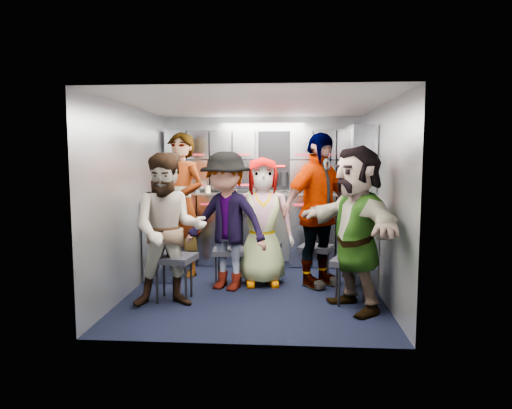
# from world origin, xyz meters

# --- Properties ---
(floor) EXTENTS (3.00, 3.00, 0.00)m
(floor) POSITION_xyz_m (0.00, 0.00, 0.00)
(floor) COLOR black
(floor) RESTS_ON ground
(wall_back) EXTENTS (2.80, 0.04, 2.10)m
(wall_back) POSITION_xyz_m (0.00, 1.50, 1.05)
(wall_back) COLOR #979DA5
(wall_back) RESTS_ON ground
(wall_left) EXTENTS (0.04, 3.00, 2.10)m
(wall_left) POSITION_xyz_m (-1.40, 0.00, 1.05)
(wall_left) COLOR #979DA5
(wall_left) RESTS_ON ground
(wall_right) EXTENTS (0.04, 3.00, 2.10)m
(wall_right) POSITION_xyz_m (1.40, 0.00, 1.05)
(wall_right) COLOR #979DA5
(wall_right) RESTS_ON ground
(ceiling) EXTENTS (2.80, 3.00, 0.02)m
(ceiling) POSITION_xyz_m (0.00, 0.00, 2.10)
(ceiling) COLOR silver
(ceiling) RESTS_ON wall_back
(cart_bank_back) EXTENTS (2.68, 0.38, 0.99)m
(cart_bank_back) POSITION_xyz_m (0.00, 1.29, 0.49)
(cart_bank_back) COLOR #90949E
(cart_bank_back) RESTS_ON ground
(cart_bank_left) EXTENTS (0.38, 0.76, 0.99)m
(cart_bank_left) POSITION_xyz_m (-1.19, 0.56, 0.49)
(cart_bank_left) COLOR #90949E
(cart_bank_left) RESTS_ON ground
(counter) EXTENTS (2.68, 0.42, 0.03)m
(counter) POSITION_xyz_m (0.00, 1.29, 1.01)
(counter) COLOR #B0B3B8
(counter) RESTS_ON cart_bank_back
(locker_bank_back) EXTENTS (2.68, 0.28, 0.82)m
(locker_bank_back) POSITION_xyz_m (0.00, 1.35, 1.49)
(locker_bank_back) COLOR #90949E
(locker_bank_back) RESTS_ON wall_back
(locker_bank_right) EXTENTS (0.28, 1.00, 0.82)m
(locker_bank_right) POSITION_xyz_m (1.25, 0.70, 1.49)
(locker_bank_right) COLOR #90949E
(locker_bank_right) RESTS_ON wall_right
(right_cabinet) EXTENTS (0.28, 1.20, 1.00)m
(right_cabinet) POSITION_xyz_m (1.25, 0.60, 0.50)
(right_cabinet) COLOR #90949E
(right_cabinet) RESTS_ON ground
(coffee_niche) EXTENTS (0.46, 0.16, 0.84)m
(coffee_niche) POSITION_xyz_m (0.18, 1.41, 1.47)
(coffee_niche) COLOR black
(coffee_niche) RESTS_ON wall_back
(red_latch_strip) EXTENTS (2.60, 0.02, 0.03)m
(red_latch_strip) POSITION_xyz_m (0.00, 1.09, 0.88)
(red_latch_strip) COLOR #B51D2E
(red_latch_strip) RESTS_ON cart_bank_back
(jump_seat_near_left) EXTENTS (0.48, 0.46, 0.49)m
(jump_seat_near_left) POSITION_xyz_m (-0.83, -0.40, 0.43)
(jump_seat_near_left) COLOR black
(jump_seat_near_left) RESTS_ON ground
(jump_seat_mid_left) EXTENTS (0.40, 0.38, 0.43)m
(jump_seat_mid_left) POSITION_xyz_m (-0.33, 0.24, 0.38)
(jump_seat_mid_left) COLOR black
(jump_seat_mid_left) RESTS_ON ground
(jump_seat_center) EXTENTS (0.47, 0.45, 0.45)m
(jump_seat_center) POSITION_xyz_m (0.07, 0.46, 0.40)
(jump_seat_center) COLOR black
(jump_seat_center) RESTS_ON ground
(jump_seat_mid_right) EXTENTS (0.47, 0.46, 0.45)m
(jump_seat_mid_right) POSITION_xyz_m (0.72, 0.45, 0.39)
(jump_seat_mid_right) COLOR black
(jump_seat_mid_right) RESTS_ON ground
(jump_seat_near_right) EXTENTS (0.51, 0.50, 0.47)m
(jump_seat_near_right) POSITION_xyz_m (1.05, -0.37, 0.42)
(jump_seat_near_right) COLOR black
(jump_seat_near_right) RESTS_ON ground
(attendant_standing) EXTENTS (0.80, 0.70, 1.84)m
(attendant_standing) POSITION_xyz_m (-0.99, 0.66, 0.92)
(attendant_standing) COLOR black
(attendant_standing) RESTS_ON ground
(attendant_arc_a) EXTENTS (0.88, 0.75, 1.58)m
(attendant_arc_a) POSITION_xyz_m (-0.83, -0.58, 0.79)
(attendant_arc_a) COLOR black
(attendant_arc_a) RESTS_ON ground
(attendant_arc_b) EXTENTS (1.17, 0.93, 1.59)m
(attendant_arc_b) POSITION_xyz_m (-0.33, 0.06, 0.80)
(attendant_arc_b) COLOR black
(attendant_arc_b) RESTS_ON ground
(attendant_arc_c) EXTENTS (0.80, 0.58, 1.53)m
(attendant_arc_c) POSITION_xyz_m (0.07, 0.28, 0.76)
(attendant_arc_c) COLOR black
(attendant_arc_c) RESTS_ON ground
(attendant_arc_d) EXTENTS (1.08, 1.04, 1.82)m
(attendant_arc_d) POSITION_xyz_m (0.72, 0.27, 0.91)
(attendant_arc_d) COLOR black
(attendant_arc_d) RESTS_ON ground
(attendant_arc_e) EXTENTS (1.11, 1.59, 1.65)m
(attendant_arc_e) POSITION_xyz_m (1.05, -0.55, 0.82)
(attendant_arc_e) COLOR black
(attendant_arc_e) RESTS_ON ground
(bottle_left) EXTENTS (0.06, 0.06, 0.26)m
(bottle_left) POSITION_xyz_m (-0.90, 1.24, 1.16)
(bottle_left) COLOR white
(bottle_left) RESTS_ON counter
(bottle_mid) EXTENTS (0.06, 0.06, 0.26)m
(bottle_mid) POSITION_xyz_m (-0.37, 1.24, 1.16)
(bottle_mid) COLOR white
(bottle_mid) RESTS_ON counter
(bottle_right) EXTENTS (0.06, 0.06, 0.28)m
(bottle_right) POSITION_xyz_m (0.66, 1.24, 1.17)
(bottle_right) COLOR white
(bottle_right) RESTS_ON counter
(cup_left) EXTENTS (0.07, 0.07, 0.10)m
(cup_left) POSITION_xyz_m (-0.75, 1.23, 1.08)
(cup_left) COLOR beige
(cup_left) RESTS_ON counter
(cup_right) EXTENTS (0.07, 0.07, 0.09)m
(cup_right) POSITION_xyz_m (0.95, 1.23, 1.08)
(cup_right) COLOR beige
(cup_right) RESTS_ON counter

